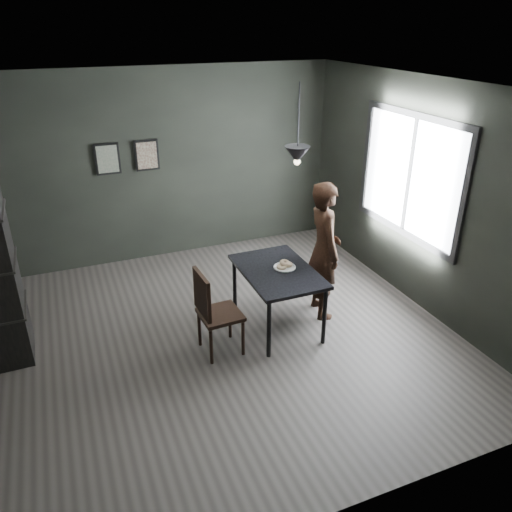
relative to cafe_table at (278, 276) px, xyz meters
name	(u,v)px	position (x,y,z in m)	size (l,w,h in m)	color
ground	(230,335)	(-0.60, 0.00, -0.67)	(5.00, 5.00, 0.00)	#35312D
back_wall	(171,166)	(-0.60, 2.50, 0.73)	(5.00, 0.10, 2.80)	black
ceiling	(223,86)	(-0.60, 0.00, 2.13)	(5.00, 5.00, 0.02)	silver
window_assembly	(409,176)	(1.87, 0.20, 0.93)	(0.04, 1.96, 1.56)	white
cafe_table	(278,276)	(0.00, 0.00, 0.00)	(0.80, 1.20, 0.75)	black
white_plate	(285,268)	(0.09, 0.01, 0.08)	(0.23, 0.23, 0.01)	white
donut_pile	(285,265)	(0.09, 0.01, 0.12)	(0.21, 0.17, 0.09)	beige
woman	(324,250)	(0.64, 0.07, 0.18)	(0.63, 0.41, 1.71)	black
wood_chair	(212,308)	(-0.87, -0.23, -0.10)	(0.46, 0.46, 1.00)	black
pendant_lamp	(297,154)	(0.25, 0.10, 1.38)	(0.28, 0.28, 0.86)	black
framed_print_left	(107,159)	(-1.50, 2.47, 0.93)	(0.34, 0.04, 0.44)	black
framed_print_right	(147,155)	(-0.95, 2.47, 0.93)	(0.34, 0.04, 0.44)	black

